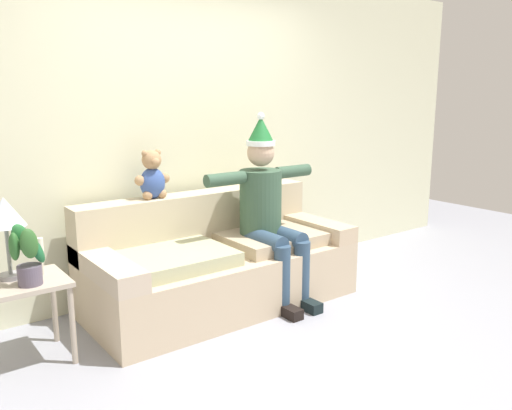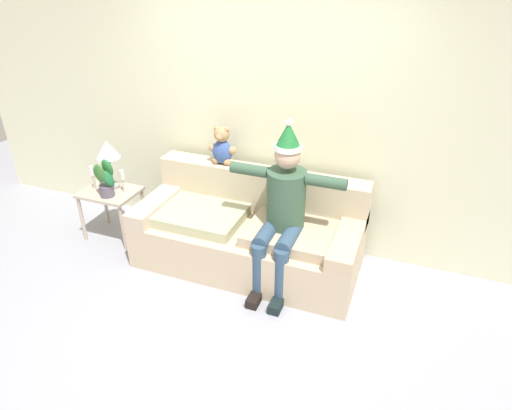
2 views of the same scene
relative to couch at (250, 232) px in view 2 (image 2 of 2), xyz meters
The scene contains 10 objects.
ground_plane 1.06m from the couch, 90.00° to the right, with size 10.00×10.00×0.00m, color #90939F.
back_wall 1.16m from the couch, 90.00° to the left, with size 7.00×0.10×2.70m, color beige.
couch is the anchor object (origin of this frame).
person_seated 0.59m from the couch, 24.77° to the right, with size 1.02×0.77×1.51m.
teddy_bear 0.86m from the couch, 144.12° to the left, with size 0.29×0.17×0.38m.
side_table 1.52m from the couch, behind, with size 0.57×0.44×0.54m.
table_lamp 1.64m from the couch, behind, with size 0.24×0.24×0.51m.
potted_plant 1.53m from the couch, behind, with size 0.23×0.21×0.38m.
candle_tall 1.72m from the couch, behind, with size 0.04×0.04×0.26m.
candle_short 1.40m from the couch, behind, with size 0.04×0.04×0.24m.
Camera 2 is at (1.34, -2.34, 2.61)m, focal length 31.20 mm.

